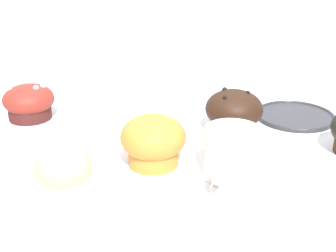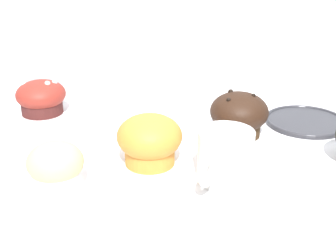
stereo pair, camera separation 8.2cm
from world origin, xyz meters
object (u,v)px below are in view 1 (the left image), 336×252
Objects in this scene: muffin_back_left at (64,172)px; muffin_back_right at (234,112)px; coffee_cup at (232,152)px; muffin_front_center at (29,102)px; muffin_front_right at (153,141)px; serving_plate at (295,116)px.

muffin_back_right reaches higher than muffin_back_left.
muffin_back_right is 0.18m from coffee_cup.
muffin_back_right is 0.89× the size of coffee_cup.
coffee_cup is at bearing -35.91° from muffin_front_center.
muffin_back_left is at bearing -145.76° from muffin_front_right.
muffin_back_right is at bearing 38.72° from muffin_front_right.
muffin_front_right is (-0.16, -0.13, 0.00)m from muffin_back_right.
muffin_front_center is at bearing 144.09° from coffee_cup.
muffin_back_left is 0.26m from coffee_cup.
muffin_front_right is (0.25, -0.22, 0.01)m from muffin_front_center.
muffin_back_left reaches higher than serving_plate.
muffin_back_right is 0.67× the size of serving_plate.
serving_plate is at bearing 32.92° from muffin_back_left.
muffin_front_right is 0.88× the size of coffee_cup.
muffin_front_center is 1.23× the size of muffin_back_left.
muffin_front_center is at bearing 110.91° from muffin_back_left.
coffee_cup is (0.12, -0.05, 0.00)m from muffin_front_right.
serving_plate is (0.18, 0.24, -0.04)m from coffee_cup.
muffin_back_left is at bearing -171.39° from coffee_cup.
serving_plate is at bearing 32.33° from muffin_front_right.
muffin_back_left is at bearing -69.09° from muffin_front_center.
muffin_back_right is at bearing 36.74° from muffin_back_left.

